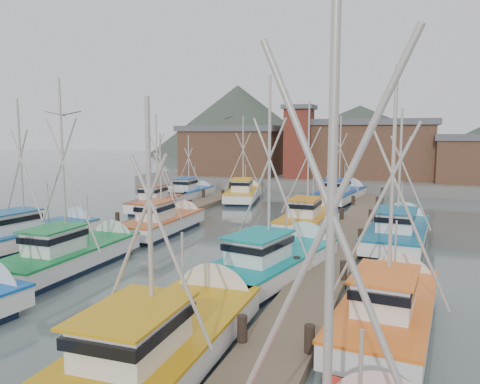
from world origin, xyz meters
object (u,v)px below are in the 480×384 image
(boat_8, at_px, (166,222))
(lookout_tower, at_px, (299,141))
(boat_4, at_px, (77,253))
(boat_12, at_px, (244,193))
(boat_1, at_px, (167,341))

(boat_8, bearing_deg, lookout_tower, 84.04)
(boat_4, xyz_separation_m, boat_8, (0.14, 8.70, -0.01))
(boat_4, xyz_separation_m, boat_12, (0.07, 24.25, -0.00))
(boat_4, bearing_deg, boat_1, -39.11)
(boat_12, bearing_deg, lookout_tower, 66.36)
(lookout_tower, height_order, boat_12, lookout_tower)
(boat_8, distance_m, boat_12, 15.55)
(boat_8, xyz_separation_m, boat_12, (-0.07, 15.55, 0.01))
(boat_4, distance_m, boat_12, 24.25)
(lookout_tower, relative_size, boat_12, 0.94)
(lookout_tower, relative_size, boat_8, 1.03)
(boat_1, xyz_separation_m, boat_4, (-8.85, 7.06, 0.01))
(boat_1, xyz_separation_m, boat_12, (-8.78, 31.30, 0.00))
(boat_12, bearing_deg, boat_8, -101.17)
(boat_12, bearing_deg, boat_4, -101.58)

